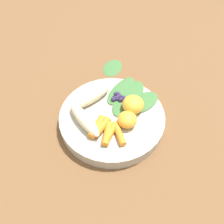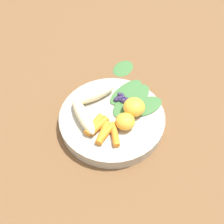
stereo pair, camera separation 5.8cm
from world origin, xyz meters
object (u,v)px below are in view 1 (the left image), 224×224
Objects in this scene: banana_peeled_left at (85,120)px; banana_peeled_right at (90,98)px; orange_segment_near at (133,104)px; kale_leaf_stray at (112,67)px; bowl at (112,118)px.

banana_peeled_right is (-0.04, 0.06, 0.00)m from banana_peeled_left.
orange_segment_near is 0.21m from kale_leaf_stray.
banana_peeled_right reaches higher than kale_leaf_stray.
banana_peeled_left is 0.07m from banana_peeled_right.
banana_peeled_left is at bearing -120.66° from orange_segment_near.
orange_segment_near reaches higher than bowl.
kale_leaf_stray is (-0.06, 0.17, -0.04)m from banana_peeled_right.
banana_peeled_right is (-0.07, -0.00, 0.03)m from bowl.
bowl is 2.25× the size of banana_peeled_right.
bowl is at bearing 105.32° from banana_peeled_right.
banana_peeled_left and banana_peeled_right have the same top height.
banana_peeled_right is 0.11m from orange_segment_near.
banana_peeled_right is at bearing -177.72° from bowl.
banana_peeled_right is 1.42× the size of kale_leaf_stray.
bowl is 0.08m from banana_peeled_left.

